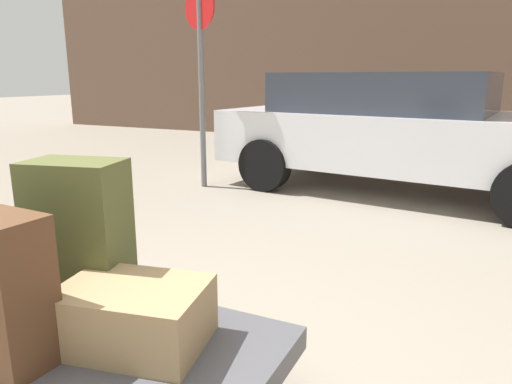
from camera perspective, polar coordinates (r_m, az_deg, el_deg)
The scene contains 5 objects.
luggage_cart at distance 2.07m, azimuth -15.38°, elevation -18.72°, with size 1.22×0.84×0.34m.
suitcase_tan_stacked_top at distance 1.96m, azimuth -14.59°, elevation -14.19°, with size 0.55×0.39×0.24m, color #9E7F56.
suitcase_olive_rear_left at distance 2.24m, azimuth -20.57°, elevation -4.99°, with size 0.41×0.26×0.68m, color #4C5128.
parked_car at distance 5.98m, azimuth 16.74°, elevation 7.32°, with size 4.47×2.30×1.42m.
no_parking_sign at distance 5.96m, azimuth -6.66°, elevation 14.83°, with size 0.49×0.16×2.42m.
Camera 1 is at (1.19, -1.29, 1.36)m, focal length 33.07 mm.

